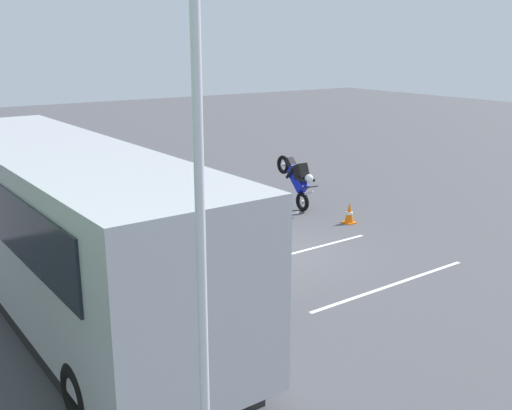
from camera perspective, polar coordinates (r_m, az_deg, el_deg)
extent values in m
plane|color=#4C4C51|center=(14.91, 1.00, -4.68)|extent=(80.00, 80.00, 0.00)
cube|color=#B7BABF|center=(11.79, -17.83, -1.44)|extent=(10.43, 2.81, 2.80)
cube|color=black|center=(12.08, -12.36, 2.10)|extent=(8.70, 0.30, 1.01)
cube|color=#1959B2|center=(12.38, -12.09, -2.95)|extent=(9.11, 0.30, 0.28)
cube|color=black|center=(12.33, -17.22, -8.68)|extent=(9.60, 2.58, 0.45)
torus|color=black|center=(15.81, -17.85, -2.35)|extent=(1.01, 0.35, 1.00)
torus|color=black|center=(9.67, -3.37, -13.11)|extent=(1.01, 0.35, 1.00)
torus|color=black|center=(8.83, -16.33, -16.77)|extent=(1.01, 0.35, 1.00)
cylinder|color=#473823|center=(12.02, -3.72, -7.45)|extent=(0.15, 0.15, 0.74)
cube|color=black|center=(12.19, -3.50, -9.18)|extent=(0.17, 0.28, 0.10)
cylinder|color=#473823|center=(11.88, -3.53, -7.74)|extent=(0.15, 0.15, 0.74)
cube|color=black|center=(12.05, -3.31, -9.48)|extent=(0.17, 0.28, 0.10)
cube|color=maroon|center=(11.70, -3.68, -4.52)|extent=(0.44, 0.38, 0.62)
cylinder|color=maroon|center=(11.91, -3.97, -4.08)|extent=(0.11, 0.11, 0.59)
sphere|color=tan|center=(12.01, -3.94, -5.40)|extent=(0.11, 0.11, 0.09)
cylinder|color=maroon|center=(11.47, -3.39, -4.84)|extent=(0.11, 0.11, 0.59)
sphere|color=tan|center=(11.58, -3.36, -6.20)|extent=(0.11, 0.11, 0.09)
sphere|color=tan|center=(11.56, -3.72, -2.46)|extent=(0.28, 0.28, 0.22)
cylinder|color=#473823|center=(12.76, -4.08, -6.09)|extent=(0.15, 0.15, 0.73)
cube|color=black|center=(12.92, -3.88, -7.71)|extent=(0.17, 0.28, 0.10)
cylinder|color=#473823|center=(12.62, -3.89, -6.34)|extent=(0.15, 0.15, 0.73)
cube|color=black|center=(12.78, -3.68, -7.98)|extent=(0.17, 0.28, 0.10)
cube|color=#D8F233|center=(12.46, -4.04, -3.34)|extent=(0.44, 0.37, 0.61)
cube|color=silver|center=(12.46, -4.04, -3.34)|extent=(0.45, 0.38, 0.06)
cylinder|color=#D8F233|center=(12.68, -4.33, -2.95)|extent=(0.11, 0.11, 0.58)
sphere|color=tan|center=(12.77, -4.30, -4.18)|extent=(0.11, 0.11, 0.09)
cylinder|color=#D8F233|center=(12.24, -3.75, -3.61)|extent=(0.11, 0.11, 0.58)
sphere|color=tan|center=(12.33, -3.72, -4.89)|extent=(0.11, 0.11, 0.09)
sphere|color=tan|center=(12.33, -4.08, -1.42)|extent=(0.27, 0.27, 0.22)
cylinder|color=#473823|center=(13.40, -7.53, -4.99)|extent=(0.14, 0.14, 0.78)
cube|color=black|center=(13.57, -7.30, -6.66)|extent=(0.16, 0.28, 0.10)
cylinder|color=#473823|center=(13.26, -7.37, -5.22)|extent=(0.14, 0.14, 0.78)
cube|color=black|center=(13.42, -7.14, -6.90)|extent=(0.16, 0.28, 0.10)
cube|color=navy|center=(13.10, -7.56, -2.17)|extent=(0.44, 0.36, 0.65)
cylinder|color=navy|center=(13.32, -7.80, -1.81)|extent=(0.11, 0.11, 0.62)
sphere|color=tan|center=(13.41, -7.75, -3.07)|extent=(0.11, 0.11, 0.09)
cylinder|color=navy|center=(12.87, -7.31, -2.40)|extent=(0.11, 0.11, 0.62)
sphere|color=tan|center=(12.97, -7.26, -3.70)|extent=(0.11, 0.11, 0.09)
sphere|color=tan|center=(12.97, -7.63, -0.22)|extent=(0.28, 0.28, 0.23)
cylinder|color=black|center=(14.32, -8.25, -3.81)|extent=(0.13, 0.13, 0.73)
cube|color=black|center=(14.46, -8.04, -5.27)|extent=(0.13, 0.27, 0.10)
cylinder|color=black|center=(14.17, -8.04, -4.00)|extent=(0.13, 0.13, 0.73)
cube|color=black|center=(14.32, -7.83, -5.47)|extent=(0.13, 0.27, 0.10)
cube|color=black|center=(14.04, -8.25, -1.31)|extent=(0.41, 0.33, 0.61)
cylinder|color=black|center=(14.25, -8.57, -1.01)|extent=(0.10, 0.10, 0.58)
sphere|color=tan|center=(14.34, -8.52, -2.12)|extent=(0.10, 0.10, 0.09)
cylinder|color=black|center=(13.82, -7.93, -1.51)|extent=(0.10, 0.10, 0.58)
sphere|color=tan|center=(13.90, -7.88, -2.65)|extent=(0.10, 0.10, 0.09)
sphere|color=tan|center=(13.92, -8.32, 0.40)|extent=(0.25, 0.25, 0.22)
cylinder|color=black|center=(15.13, -10.36, -2.83)|extent=(0.15, 0.15, 0.74)
cube|color=black|center=(15.26, -10.13, -4.24)|extent=(0.17, 0.28, 0.10)
cylinder|color=black|center=(14.98, -10.28, -3.01)|extent=(0.15, 0.15, 0.74)
cube|color=black|center=(15.11, -10.05, -4.44)|extent=(0.17, 0.28, 0.10)
cube|color=silver|center=(14.86, -10.44, -0.45)|extent=(0.45, 0.38, 0.61)
cylinder|color=silver|center=(15.09, -10.56, -0.16)|extent=(0.11, 0.11, 0.58)
sphere|color=tan|center=(15.17, -10.50, -1.22)|extent=(0.11, 0.11, 0.09)
cylinder|color=silver|center=(14.63, -10.32, -0.64)|extent=(0.11, 0.11, 0.58)
sphere|color=tan|center=(14.71, -10.27, -1.73)|extent=(0.11, 0.11, 0.09)
sphere|color=tan|center=(14.75, -10.52, 1.18)|extent=(0.28, 0.28, 0.22)
torus|color=black|center=(12.32, -7.67, -7.76)|extent=(0.61, 0.22, 0.60)
cylinder|color=silver|center=(12.32, -7.67, -7.76)|extent=(0.13, 0.12, 0.12)
torus|color=black|center=(11.26, -3.27, -9.92)|extent=(0.61, 0.22, 0.60)
cylinder|color=silver|center=(11.26, -3.27, -9.92)|extent=(0.14, 0.14, 0.12)
cylinder|color=silver|center=(12.15, -7.59, -6.31)|extent=(0.32, 0.10, 0.67)
cube|color=orange|center=(11.70, -5.83, -7.21)|extent=(0.87, 0.41, 0.36)
cube|color=black|center=(11.33, -4.35, -7.67)|extent=(0.55, 0.30, 0.20)
cylinder|color=silver|center=(11.44, -5.24, -8.88)|extent=(0.46, 0.15, 0.08)
cylinder|color=black|center=(12.00, -7.50, -5.04)|extent=(0.12, 0.58, 0.04)
torus|color=black|center=(18.58, 4.44, 0.31)|extent=(0.60, 0.15, 0.60)
cylinder|color=silver|center=(18.58, 4.44, 0.31)|extent=(0.12, 0.10, 0.12)
torus|color=black|center=(19.19, 2.61, 3.86)|extent=(0.85, 0.16, 0.85)
cylinder|color=silver|center=(19.19, 2.61, 3.86)|extent=(0.12, 0.12, 0.12)
cylinder|color=silver|center=(18.35, 4.84, 1.04)|extent=(0.66, 0.08, 0.35)
cube|color=#0C19B2|center=(18.61, 4.02, 2.52)|extent=(0.87, 0.31, 0.84)
cube|color=black|center=(18.79, 3.47, 3.78)|extent=(0.52, 0.24, 0.50)
cylinder|color=silver|center=(19.00, 3.64, 3.08)|extent=(0.39, 0.09, 0.37)
cylinder|color=black|center=(18.16, 5.17, 1.71)|extent=(0.06, 0.58, 0.04)
cube|color=black|center=(18.44, 4.30, 3.22)|extent=(0.51, 0.36, 0.54)
sphere|color=white|center=(18.15, 5.08, 2.54)|extent=(0.27, 0.27, 0.26)
cylinder|color=black|center=(18.22, 4.23, 2.43)|extent=(0.46, 0.11, 0.15)
cylinder|color=black|center=(18.64, 3.22, 3.01)|extent=(0.35, 0.11, 0.36)
cylinder|color=black|center=(18.43, 5.13, 2.57)|extent=(0.46, 0.11, 0.15)
cylinder|color=black|center=(18.84, 4.11, 3.13)|extent=(0.35, 0.11, 0.36)
cylinder|color=silver|center=(4.71, -5.28, -3.55)|extent=(0.08, 0.08, 7.16)
cube|color=orange|center=(17.61, 8.86, -1.65)|extent=(0.34, 0.34, 0.03)
cone|color=orange|center=(17.52, 8.90, -0.67)|extent=(0.26, 0.26, 0.60)
cylinder|color=white|center=(17.53, 8.90, -0.76)|extent=(0.19, 0.19, 0.07)
cube|color=white|center=(13.40, 12.86, -7.44)|extent=(0.23, 4.71, 0.01)
cube|color=white|center=(15.29, 5.12, -4.21)|extent=(0.20, 3.79, 0.01)
cube|color=white|center=(17.44, -0.77, -1.67)|extent=(0.21, 4.01, 0.01)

